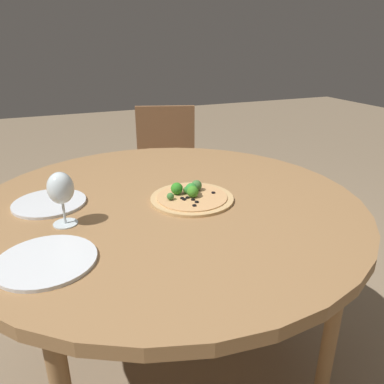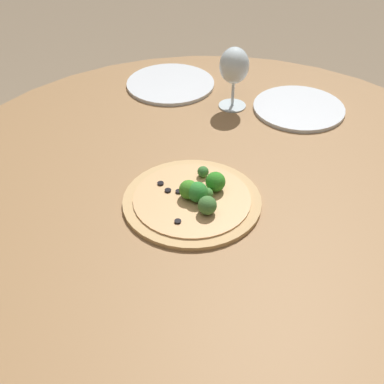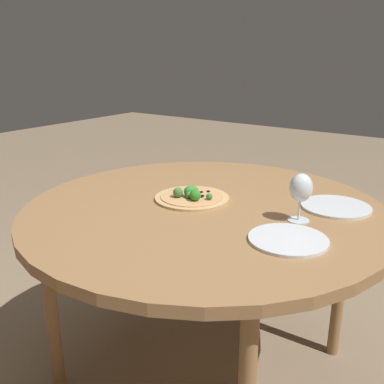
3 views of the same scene
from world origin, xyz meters
The scene contains 6 objects.
ground_plane centered at (0.00, 0.00, 0.00)m, with size 12.00×12.00×0.00m, color #847056.
dining_table centered at (0.00, 0.00, 0.70)m, with size 1.37×1.37×0.75m.
pizza centered at (0.08, -0.03, 0.76)m, with size 0.29×0.29×0.06m.
wine_glass centered at (-0.35, -0.06, 0.86)m, with size 0.08×0.08×0.17m.
plate_near centered at (-0.42, -0.26, 0.75)m, with size 0.26×0.26×0.01m.
plate_far centered at (-0.39, 0.12, 0.75)m, with size 0.25×0.25×0.01m.
Camera 3 is at (-0.85, 1.27, 1.30)m, focal length 40.00 mm.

